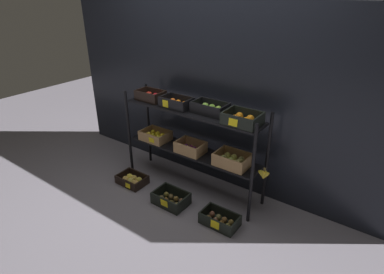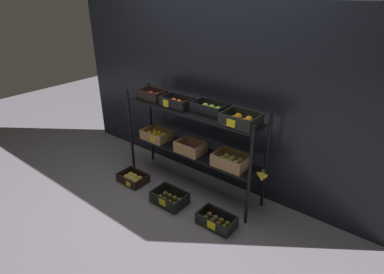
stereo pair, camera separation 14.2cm
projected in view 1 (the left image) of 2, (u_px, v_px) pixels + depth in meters
ground_plane at (192, 186)px, 3.58m from camera, size 10.00×10.00×0.00m
storefront_wall at (211, 95)px, 3.43m from camera, size 3.98×0.12×1.97m
display_rack at (194, 130)px, 3.25m from camera, size 1.69×0.37×1.04m
crate_ground_apple_gold at (132, 180)px, 3.62m from camera, size 0.33×0.24×0.10m
crate_ground_kiwi at (171, 199)px, 3.27m from camera, size 0.36×0.26×0.13m
crate_ground_center_kiwi at (220, 220)px, 2.98m from camera, size 0.36×0.22×0.12m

